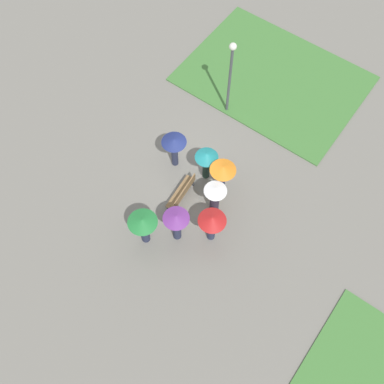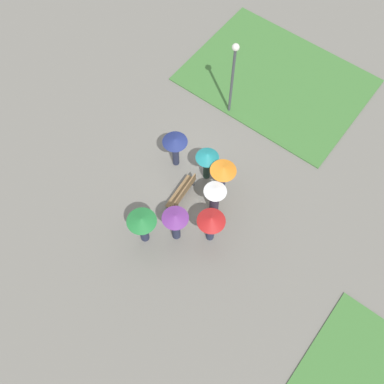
% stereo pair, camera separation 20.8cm
% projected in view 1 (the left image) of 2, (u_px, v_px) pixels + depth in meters
% --- Properties ---
extents(ground_plane, '(90.00, 90.00, 0.00)m').
position_uv_depth(ground_plane, '(190.00, 171.00, 21.26)').
color(ground_plane, slate).
extents(lawn_patch_near, '(6.37, 8.49, 0.06)m').
position_uv_depth(lawn_patch_near, '(273.00, 79.00, 23.76)').
color(lawn_patch_near, '#427A38').
rests_on(lawn_patch_near, ground_plane).
extents(park_bench, '(1.80, 0.60, 0.90)m').
position_uv_depth(park_bench, '(182.00, 193.00, 20.21)').
color(park_bench, brown).
rests_on(park_bench, ground_plane).
extents(lamp_post, '(0.32, 0.32, 4.24)m').
position_uv_depth(lamp_post, '(231.00, 70.00, 20.46)').
color(lamp_post, '#474C51').
rests_on(lamp_post, ground_plane).
extents(crowd_person_orange, '(1.09, 1.09, 1.93)m').
position_uv_depth(crowd_person_orange, '(223.00, 172.00, 19.49)').
color(crowd_person_orange, '#282D47').
rests_on(crowd_person_orange, ground_plane).
extents(crowd_person_green, '(1.18, 1.18, 1.83)m').
position_uv_depth(crowd_person_green, '(143.00, 225.00, 18.54)').
color(crowd_person_green, '#282D47').
rests_on(crowd_person_green, ground_plane).
extents(crowd_person_red, '(1.12, 1.12, 1.83)m').
position_uv_depth(crowd_person_red, '(212.00, 222.00, 18.53)').
color(crowd_person_red, '#282D47').
rests_on(crowd_person_red, ground_plane).
extents(crowd_person_teal, '(0.99, 0.99, 1.77)m').
position_uv_depth(crowd_person_teal, '(207.00, 159.00, 19.98)').
color(crowd_person_teal, '#1E3328').
rests_on(crowd_person_teal, ground_plane).
extents(crowd_person_navy, '(1.07, 1.07, 1.84)m').
position_uv_depth(crowd_person_navy, '(174.00, 146.00, 20.26)').
color(crowd_person_navy, '#282D47').
rests_on(crowd_person_navy, ground_plane).
extents(crowd_person_white, '(0.93, 0.93, 1.85)m').
position_uv_depth(crowd_person_white, '(215.00, 197.00, 19.35)').
color(crowd_person_white, '#2D2333').
rests_on(crowd_person_white, ground_plane).
extents(crowd_person_purple, '(1.05, 1.05, 1.88)m').
position_uv_depth(crowd_person_purple, '(176.00, 222.00, 18.63)').
color(crowd_person_purple, '#282D47').
rests_on(crowd_person_purple, ground_plane).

